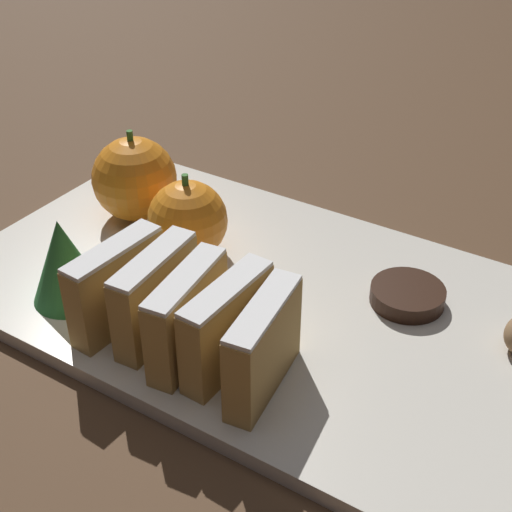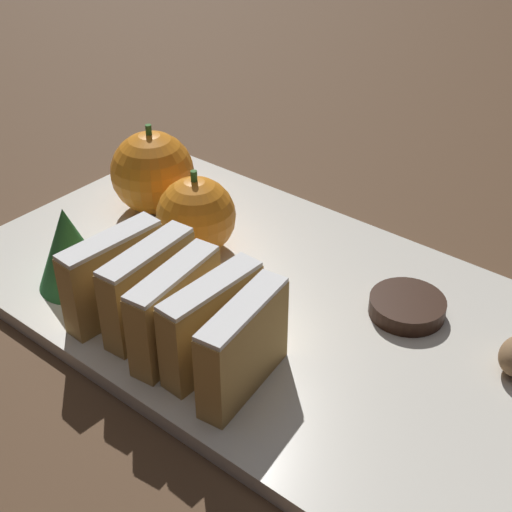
# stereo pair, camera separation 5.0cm
# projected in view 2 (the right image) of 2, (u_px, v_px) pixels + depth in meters

# --- Properties ---
(ground_plane) EXTENTS (6.00, 6.00, 0.00)m
(ground_plane) POSITION_uv_depth(u_px,v_px,m) (256.00, 303.00, 0.53)
(ground_plane) COLOR #513823
(serving_platter) EXTENTS (0.26, 0.44, 0.01)m
(serving_platter) POSITION_uv_depth(u_px,v_px,m) (256.00, 296.00, 0.52)
(serving_platter) COLOR silver
(serving_platter) RESTS_ON ground_plane
(stollen_slice_front) EXTENTS (0.08, 0.03, 0.06)m
(stollen_slice_front) POSITION_uv_depth(u_px,v_px,m) (243.00, 347.00, 0.42)
(stollen_slice_front) COLOR tan
(stollen_slice_front) RESTS_ON serving_platter
(stollen_slice_second) EXTENTS (0.08, 0.02, 0.06)m
(stollen_slice_second) POSITION_uv_depth(u_px,v_px,m) (212.00, 324.00, 0.44)
(stollen_slice_second) COLOR tan
(stollen_slice_second) RESTS_ON serving_platter
(stollen_slice_third) EXTENTS (0.08, 0.03, 0.06)m
(stollen_slice_third) POSITION_uv_depth(u_px,v_px,m) (174.00, 309.00, 0.45)
(stollen_slice_third) COLOR tan
(stollen_slice_third) RESTS_ON serving_platter
(stollen_slice_fourth) EXTENTS (0.08, 0.02, 0.06)m
(stollen_slice_fourth) POSITION_uv_depth(u_px,v_px,m) (149.00, 288.00, 0.47)
(stollen_slice_fourth) COLOR tan
(stollen_slice_fourth) RESTS_ON serving_platter
(stollen_slice_fifth) EXTENTS (0.08, 0.02, 0.06)m
(stollen_slice_fifth) POSITION_uv_depth(u_px,v_px,m) (114.00, 276.00, 0.48)
(stollen_slice_fifth) COLOR tan
(stollen_slice_fifth) RESTS_ON serving_platter
(orange_near) EXTENTS (0.07, 0.07, 0.08)m
(orange_near) POSITION_uv_depth(u_px,v_px,m) (152.00, 173.00, 0.60)
(orange_near) COLOR orange
(orange_near) RESTS_ON serving_platter
(orange_far) EXTENTS (0.06, 0.06, 0.07)m
(orange_far) POSITION_uv_depth(u_px,v_px,m) (196.00, 216.00, 0.55)
(orange_far) COLOR orange
(orange_far) RESTS_ON serving_platter
(chocolate_cookie) EXTENTS (0.05, 0.05, 0.01)m
(chocolate_cookie) POSITION_uv_depth(u_px,v_px,m) (407.00, 306.00, 0.50)
(chocolate_cookie) COLOR black
(chocolate_cookie) RESTS_ON serving_platter
(evergreen_sprig) EXTENTS (0.05, 0.05, 0.06)m
(evergreen_sprig) POSITION_uv_depth(u_px,v_px,m) (69.00, 248.00, 0.51)
(evergreen_sprig) COLOR #2D7538
(evergreen_sprig) RESTS_ON serving_platter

